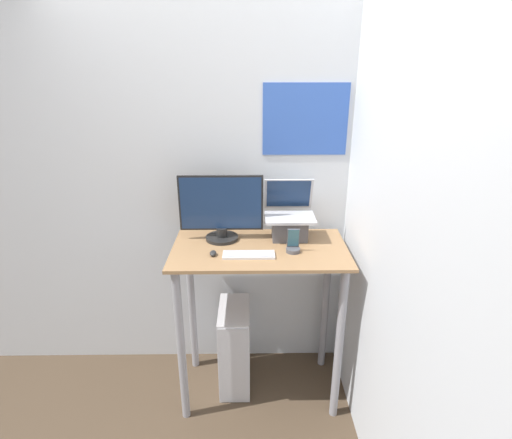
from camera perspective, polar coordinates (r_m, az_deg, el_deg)
The scene contains 10 objects.
ground_plane at distance 2.79m, azimuth 0.60°, elevation -26.86°, with size 12.00×12.00×0.00m, color #473828.
wall_back at distance 2.64m, azimuth 0.38°, elevation 4.07°, with size 6.00×0.06×2.60m.
wall_side_right at distance 2.13m, azimuth 17.31°, elevation -1.27°, with size 0.05×6.00×2.60m.
desk at distance 2.50m, azimuth 0.51°, elevation -9.38°, with size 1.04×0.57×1.06m.
laptop at distance 2.49m, azimuth 4.80°, elevation -0.38°, with size 0.31×0.28×0.35m.
monitor at distance 2.43m, azimuth -5.00°, elevation 1.25°, with size 0.51×0.20×0.41m.
keyboard at distance 2.28m, azimuth -1.04°, elevation -5.04°, with size 0.30×0.10×0.02m.
mouse at distance 2.29m, azimuth -6.16°, elevation -4.81°, with size 0.04×0.06×0.03m.
cell_phone at distance 2.32m, azimuth 5.33°, elevation -3.78°, with size 0.08×0.08×0.14m.
computer_tower at distance 2.83m, azimuth -3.04°, elevation -17.69°, with size 0.20×0.38×0.60m.
Camera 1 is at (-0.05, -1.87, 2.08)m, focal length 28.00 mm.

